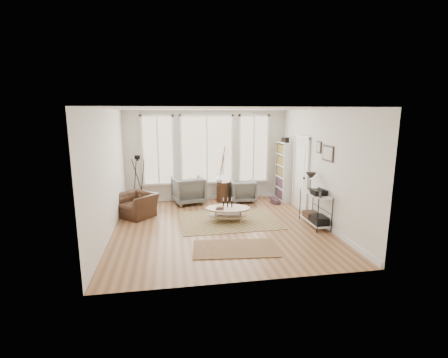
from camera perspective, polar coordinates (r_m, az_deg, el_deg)
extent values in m
plane|color=#A16F49|center=(8.24, -0.68, -8.39)|extent=(5.50, 5.50, 0.00)
plane|color=white|center=(7.75, -0.73, 12.22)|extent=(5.50, 5.50, 0.00)
cube|color=silver|center=(10.56, -3.03, 4.12)|extent=(5.20, 0.04, 2.90)
cube|color=silver|center=(5.23, 3.98, -3.53)|extent=(5.20, 0.04, 2.90)
cube|color=silver|center=(7.90, -19.69, 0.96)|extent=(0.04, 5.50, 2.90)
cube|color=silver|center=(8.65, 16.58, 2.02)|extent=(0.04, 5.50, 2.90)
cube|color=white|center=(10.82, -2.94, -3.21)|extent=(5.10, 0.04, 0.12)
cube|color=white|center=(8.97, 15.98, -6.77)|extent=(0.03, 5.40, 0.12)
cube|color=#D4B283|center=(10.52, -3.02, 5.19)|extent=(1.60, 0.03, 2.10)
cube|color=#D4B283|center=(10.45, -11.53, 4.93)|extent=(0.90, 0.03, 2.10)
cube|color=#D4B283|center=(10.80, 5.20, 5.32)|extent=(0.90, 0.03, 2.10)
cube|color=white|center=(10.50, -3.01, 5.17)|extent=(1.74, 0.06, 2.24)
cube|color=white|center=(10.43, -11.53, 4.92)|extent=(1.04, 0.06, 2.24)
cube|color=white|center=(10.78, 5.23, 5.31)|extent=(1.04, 0.06, 2.24)
cube|color=white|center=(10.65, -2.94, -0.62)|extent=(4.10, 0.12, 0.06)
cube|color=silver|center=(9.74, 13.36, 0.81)|extent=(0.04, 0.88, 2.10)
cube|color=white|center=(9.69, 13.32, 2.26)|extent=(0.01, 0.55, 1.20)
cube|color=white|center=(9.29, 14.44, 0.25)|extent=(0.06, 0.08, 2.18)
cube|color=white|center=(10.18, 12.22, 1.32)|extent=(0.06, 0.08, 2.18)
cube|color=white|center=(9.59, 13.58, 7.22)|extent=(0.06, 1.06, 0.08)
sphere|color=black|center=(9.43, 13.87, 0.14)|extent=(0.06, 0.06, 0.06)
cube|color=white|center=(10.31, 11.17, 0.92)|extent=(0.30, 0.03, 1.90)
cube|color=white|center=(11.07, 9.68, 1.69)|extent=(0.30, 0.03, 1.90)
cube|color=white|center=(10.74, 11.15, 1.34)|extent=(0.02, 0.85, 1.90)
cube|color=white|center=(10.69, 10.40, 1.32)|extent=(0.30, 0.81, 1.90)
cube|color=maroon|center=(10.69, 10.40, 1.32)|extent=(0.24, 0.75, 1.76)
cube|color=black|center=(10.37, 10.98, 6.74)|extent=(0.12, 0.10, 0.16)
sphere|color=#3D2317|center=(10.70, 10.32, 6.85)|extent=(0.14, 0.14, 0.14)
cube|color=white|center=(8.61, 15.62, -7.11)|extent=(0.37, 1.07, 0.03)
cube|color=white|center=(8.41, 15.88, -2.58)|extent=(0.37, 1.07, 0.02)
cylinder|color=black|center=(7.98, 16.17, -6.30)|extent=(0.02, 0.02, 0.85)
cylinder|color=black|center=(8.14, 18.47, -6.09)|extent=(0.02, 0.02, 0.85)
cylinder|color=black|center=(8.91, 13.24, -4.30)|extent=(0.02, 0.02, 0.85)
cylinder|color=black|center=(9.05, 15.34, -4.15)|extent=(0.02, 0.02, 0.85)
cylinder|color=black|center=(8.71, 14.92, -1.68)|extent=(0.14, 0.14, 0.02)
cylinder|color=black|center=(8.68, 14.97, -0.78)|extent=(0.02, 0.02, 0.30)
cone|color=black|center=(8.64, 15.03, 0.51)|extent=(0.28, 0.28, 0.18)
cube|color=black|center=(8.26, 16.35, -2.25)|extent=(0.32, 0.30, 0.13)
cube|color=black|center=(8.36, 16.39, -6.91)|extent=(0.32, 0.45, 0.20)
cube|color=#3D2317|center=(8.77, 15.04, -6.11)|extent=(0.32, 0.40, 0.16)
cube|color=black|center=(7.98, 16.55, -2.67)|extent=(0.02, 0.10, 0.14)
cube|color=black|center=(8.46, 14.95, -1.86)|extent=(0.02, 0.10, 0.12)
cube|color=black|center=(8.23, 17.83, 4.30)|extent=(0.03, 0.52, 0.38)
cube|color=silver|center=(8.23, 17.73, 4.30)|extent=(0.01, 0.44, 0.30)
cube|color=black|center=(8.67, 16.36, 5.39)|extent=(0.03, 0.24, 0.30)
cube|color=silver|center=(8.66, 16.27, 5.39)|extent=(0.01, 0.18, 0.24)
cube|color=brown|center=(8.71, 0.88, -7.24)|extent=(2.61, 1.98, 0.01)
cube|color=brown|center=(6.98, 2.00, -12.06)|extent=(1.85, 1.15, 0.01)
ellipsoid|color=tan|center=(8.60, 0.69, -6.35)|extent=(1.08, 0.77, 0.03)
ellipsoid|color=tan|center=(8.55, 0.69, -5.17)|extent=(1.26, 0.90, 0.04)
cylinder|color=tan|center=(8.38, -1.28, -6.84)|extent=(0.03, 0.03, 0.33)
cylinder|color=tan|center=(8.49, 3.08, -6.61)|extent=(0.03, 0.03, 0.33)
cylinder|color=tan|center=(8.73, -1.63, -6.09)|extent=(0.03, 0.03, 0.33)
cylinder|color=tan|center=(8.84, 2.55, -5.87)|extent=(0.03, 0.03, 0.33)
cylinder|color=black|center=(8.54, -0.10, -4.46)|extent=(0.03, 0.03, 0.17)
cylinder|color=black|center=(8.56, 0.64, -4.43)|extent=(0.03, 0.03, 0.17)
cylinder|color=black|center=(8.58, 1.37, -4.40)|extent=(0.03, 0.03, 0.17)
cube|color=#3D542F|center=(8.42, -0.70, -5.10)|extent=(0.20, 0.15, 0.06)
imported|color=slate|center=(10.28, -6.28, -1.95)|extent=(1.09, 1.11, 0.85)
imported|color=slate|center=(10.45, 3.31, -2.10)|extent=(0.75, 0.77, 0.70)
cylinder|color=#3D2317|center=(10.45, -0.15, -2.22)|extent=(0.43, 0.43, 0.65)
imported|color=silver|center=(10.25, -0.85, 0.01)|extent=(0.24, 0.24, 0.23)
imported|color=#3D2317|center=(9.29, -15.13, -4.41)|extent=(1.30, 1.30, 0.64)
cylinder|color=black|center=(10.06, -14.99, 3.27)|extent=(0.07, 0.07, 0.07)
cube|color=black|center=(10.05, -15.01, 3.71)|extent=(0.15, 0.11, 0.11)
cylinder|color=black|center=(9.96, -15.05, 3.64)|extent=(0.07, 0.09, 0.07)
cube|color=maroon|center=(10.45, 8.87, -3.73)|extent=(0.21, 0.27, 0.17)
cube|color=maroon|center=(10.31, 9.13, -4.00)|extent=(0.24, 0.27, 0.15)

